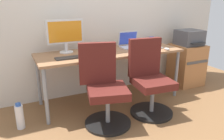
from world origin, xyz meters
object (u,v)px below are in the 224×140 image
at_px(water_bottle_on_floor, 20,116).
at_px(printer, 189,37).
at_px(side_cabinet, 186,65).
at_px(office_chair_left, 104,89).
at_px(open_laptop, 130,44).
at_px(desktop_monitor, 65,34).
at_px(office_chair_right, 150,81).
at_px(coffee_mug, 152,40).

bearing_deg(water_bottle_on_floor, printer, 5.86).
bearing_deg(water_bottle_on_floor, side_cabinet, 5.88).
xyz_separation_m(office_chair_left, open_laptop, (0.69, 0.63, 0.35)).
bearing_deg(office_chair_left, desktop_monitor, 108.12).
distance_m(side_cabinet, open_laptop, 1.14).
xyz_separation_m(office_chair_left, printer, (1.74, 0.56, 0.37)).
relative_size(office_chair_left, office_chair_right, 1.00).
bearing_deg(office_chair_left, coffee_mug, 33.75).
bearing_deg(coffee_mug, desktop_monitor, -176.93).
relative_size(office_chair_left, side_cabinet, 1.39).
bearing_deg(office_chair_right, office_chair_left, -179.84).
relative_size(side_cabinet, printer, 1.69).
xyz_separation_m(open_laptop, coffee_mug, (0.49, 0.16, -0.01)).
height_order(office_chair_right, side_cabinet, office_chair_right).
xyz_separation_m(office_chair_right, side_cabinet, (1.12, 0.56, -0.08)).
bearing_deg(office_chair_right, side_cabinet, 26.36).
relative_size(office_chair_right, coffee_mug, 10.22).
height_order(water_bottle_on_floor, open_laptop, open_laptop).
distance_m(water_bottle_on_floor, desktop_monitor, 1.15).
height_order(office_chair_left, desktop_monitor, desktop_monitor).
relative_size(office_chair_left, desktop_monitor, 1.96).
xyz_separation_m(office_chair_right, open_laptop, (0.07, 0.63, 0.35)).
xyz_separation_m(office_chair_left, water_bottle_on_floor, (-0.91, 0.28, -0.28)).
relative_size(side_cabinet, open_laptop, 2.18).
bearing_deg(open_laptop, office_chair_left, -137.58).
xyz_separation_m(office_chair_right, water_bottle_on_floor, (-1.53, 0.28, -0.28)).
relative_size(office_chair_left, open_laptop, 3.03).
bearing_deg(water_bottle_on_floor, office_chair_right, -10.46).
distance_m(office_chair_left, coffee_mug, 1.46).
height_order(open_laptop, coffee_mug, open_laptop).
bearing_deg(office_chair_left, water_bottle_on_floor, 162.65).
xyz_separation_m(desktop_monitor, coffee_mug, (1.41, 0.08, -0.20)).
distance_m(printer, desktop_monitor, 1.99).
height_order(office_chair_right, printer, office_chair_right).
xyz_separation_m(office_chair_left, coffee_mug, (1.18, 0.79, 0.34)).
relative_size(side_cabinet, coffee_mug, 7.35).
height_order(water_bottle_on_floor, coffee_mug, coffee_mug).
bearing_deg(open_laptop, side_cabinet, -4.06).
height_order(printer, open_laptop, open_laptop).
height_order(office_chair_left, office_chair_right, same).
relative_size(office_chair_right, water_bottle_on_floor, 3.03).
relative_size(office_chair_left, coffee_mug, 10.22).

